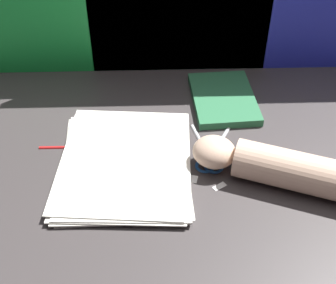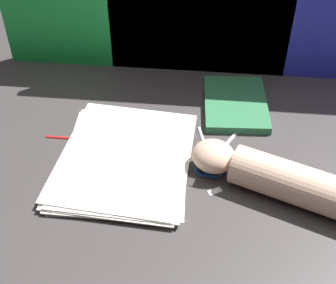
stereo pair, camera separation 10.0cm
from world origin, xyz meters
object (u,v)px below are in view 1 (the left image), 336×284
object	(u,v)px
book_closed	(223,99)
scissors	(210,155)
paper_stack	(125,163)
hand_forearm	(277,167)

from	to	relation	value
book_closed	scissors	bearing A→B (deg)	-105.04
paper_stack	scissors	distance (m)	0.19
paper_stack	book_closed	size ratio (longest dim) A/B	1.58
book_closed	scissors	distance (m)	0.21
book_closed	scissors	size ratio (longest dim) A/B	1.33
scissors	hand_forearm	size ratio (longest dim) A/B	0.48
book_closed	paper_stack	bearing A→B (deg)	-136.80
paper_stack	hand_forearm	size ratio (longest dim) A/B	1.02
scissors	hand_forearm	world-z (taller)	hand_forearm
book_closed	scissors	xyz separation A→B (m)	(-0.05, -0.20, -0.01)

